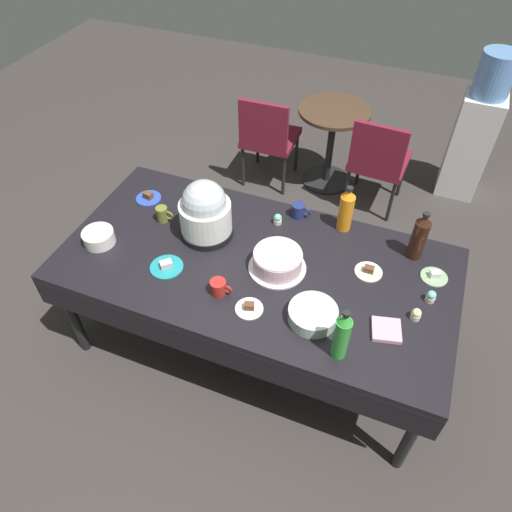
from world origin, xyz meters
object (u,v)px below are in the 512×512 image
object	(u,v)px
dessert_plate_cobalt	(148,197)
round_cafe_table	(332,133)
potluck_table	(256,270)
cupcake_cocoa	(416,314)
glass_salad_bowl	(313,314)
soda_bottle_lime_soda	(342,335)
coffee_mug_navy	(299,211)
dessert_plate_teal	(167,266)
water_cooler	(474,131)
ceramic_snack_bowl	(99,237)
cupcake_berry	(431,296)
cupcake_mint	(278,219)
frosted_layer_cake	(278,261)
maroon_chair_left	(268,135)
dessert_plate_sage	(434,276)
soda_bottle_orange_juice	(346,210)
soda_bottle_cola	(419,237)
slow_cooker	(205,212)
coffee_mug_red	(219,287)
cupcake_lemon	(212,194)
maroon_chair_right	(378,159)
coffee_mug_olive	(163,214)
dessert_plate_white	(249,308)
dessert_plate_cream	(369,271)

from	to	relation	value
dessert_plate_cobalt	round_cafe_table	distance (m)	1.81
potluck_table	cupcake_cocoa	world-z (taller)	cupcake_cocoa
glass_salad_bowl	soda_bottle_lime_soda	bearing A→B (deg)	-40.82
coffee_mug_navy	round_cafe_table	bearing A→B (deg)	95.89
dessert_plate_teal	cupcake_cocoa	size ratio (longest dim) A/B	2.73
soda_bottle_lime_soda	water_cooler	xyz separation A→B (m)	(0.48, 2.59, -0.31)
ceramic_snack_bowl	dessert_plate_cobalt	size ratio (longest dim) A/B	1.13
cupcake_berry	cupcake_mint	bearing A→B (deg)	163.71
frosted_layer_cake	dessert_plate_teal	distance (m)	0.61
maroon_chair_left	dessert_plate_sage	bearing A→B (deg)	-43.29
cupcake_berry	soda_bottle_orange_juice	bearing A→B (deg)	145.69
soda_bottle_orange_juice	soda_bottle_cola	distance (m)	0.43
frosted_layer_cake	slow_cooker	xyz separation A→B (m)	(-0.48, 0.11, 0.11)
slow_cooker	maroon_chair_left	world-z (taller)	slow_cooker
glass_salad_bowl	coffee_mug_red	size ratio (longest dim) A/B	2.02
dessert_plate_cobalt	soda_bottle_lime_soda	distance (m)	1.58
dessert_plate_cobalt	soda_bottle_orange_juice	distance (m)	1.25
soda_bottle_orange_juice	soda_bottle_cola	bearing A→B (deg)	-10.45
cupcake_lemon	maroon_chair_right	world-z (taller)	maroon_chair_right
maroon_chair_left	dessert_plate_teal	bearing A→B (deg)	-86.80
slow_cooker	coffee_mug_red	size ratio (longest dim) A/B	2.97
cupcake_cocoa	maroon_chair_right	xyz separation A→B (m)	(-0.49, 1.72, -0.29)
dessert_plate_sage	round_cafe_table	size ratio (longest dim) A/B	0.20
soda_bottle_lime_soda	coffee_mug_olive	bearing A→B (deg)	156.82
coffee_mug_olive	round_cafe_table	world-z (taller)	coffee_mug_olive
dessert_plate_teal	coffee_mug_navy	size ratio (longest dim) A/B	1.52
ceramic_snack_bowl	soda_bottle_orange_juice	distance (m)	1.44
glass_salad_bowl	soda_bottle_orange_juice	world-z (taller)	soda_bottle_orange_juice
potluck_table	round_cafe_table	world-z (taller)	potluck_table
cupcake_mint	ceramic_snack_bowl	bearing A→B (deg)	-149.21
cupcake_berry	soda_bottle_cola	bearing A→B (deg)	113.39
cupcake_cocoa	dessert_plate_sage	bearing A→B (deg)	80.35
coffee_mug_navy	glass_salad_bowl	bearing A→B (deg)	-66.66
maroon_chair_left	potluck_table	bearing A→B (deg)	-71.63
dessert_plate_white	round_cafe_table	size ratio (longest dim) A/B	0.20
glass_salad_bowl	cupcake_berry	world-z (taller)	glass_salad_bowl
soda_bottle_orange_juice	round_cafe_table	xyz separation A→B (m)	(-0.43, 1.42, -0.39)
dessert_plate_white	cupcake_berry	size ratio (longest dim) A/B	2.15
ceramic_snack_bowl	maroon_chair_left	bearing A→B (deg)	79.12
dessert_plate_teal	coffee_mug_navy	distance (m)	0.87
ceramic_snack_bowl	dessert_plate_cream	world-z (taller)	ceramic_snack_bowl
dessert_plate_sage	soda_bottle_orange_juice	size ratio (longest dim) A/B	0.48
potluck_table	cupcake_mint	bearing A→B (deg)	89.56
frosted_layer_cake	glass_salad_bowl	xyz separation A→B (m)	(0.28, -0.26, -0.02)
dessert_plate_cobalt	round_cafe_table	world-z (taller)	dessert_plate_cobalt
dessert_plate_white	cupcake_mint	bearing A→B (deg)	97.42
soda_bottle_orange_juice	coffee_mug_navy	xyz separation A→B (m)	(-0.28, 0.00, -0.10)
cupcake_lemon	soda_bottle_lime_soda	world-z (taller)	soda_bottle_lime_soda
dessert_plate_cream	cupcake_cocoa	size ratio (longest dim) A/B	2.25
coffee_mug_olive	cupcake_berry	bearing A→B (deg)	-1.45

